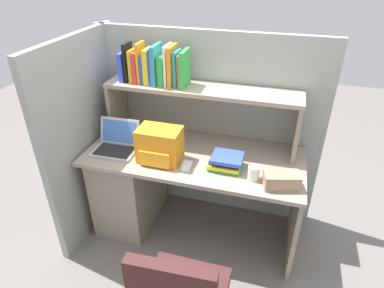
# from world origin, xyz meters

# --- Properties ---
(ground_plane) EXTENTS (8.00, 8.00, 0.00)m
(ground_plane) POSITION_xyz_m (0.00, 0.00, 0.00)
(ground_plane) COLOR slate
(desk) EXTENTS (1.60, 0.70, 0.73)m
(desk) POSITION_xyz_m (-0.39, 0.00, 0.40)
(desk) COLOR gray
(desk) RESTS_ON ground_plane
(cubicle_partition_rear) EXTENTS (1.84, 0.05, 1.55)m
(cubicle_partition_rear) POSITION_xyz_m (0.00, 0.38, 0.78)
(cubicle_partition_rear) COLOR #939991
(cubicle_partition_rear) RESTS_ON ground_plane
(cubicle_partition_left) EXTENTS (0.05, 1.06, 1.55)m
(cubicle_partition_left) POSITION_xyz_m (-0.85, -0.05, 0.78)
(cubicle_partition_left) COLOR #939991
(cubicle_partition_left) RESTS_ON ground_plane
(overhead_hutch) EXTENTS (1.44, 0.28, 0.45)m
(overhead_hutch) POSITION_xyz_m (0.00, 0.20, 1.08)
(overhead_hutch) COLOR gray
(overhead_hutch) RESTS_ON desk
(reference_books_on_shelf) EXTENTS (0.51, 0.18, 0.29)m
(reference_books_on_shelf) POSITION_xyz_m (-0.35, 0.20, 1.31)
(reference_books_on_shelf) COLOR blue
(reference_books_on_shelf) RESTS_ON overhead_hutch
(laptop) EXTENTS (0.32, 0.27, 0.22)m
(laptop) POSITION_xyz_m (-0.58, -0.09, 0.78)
(laptop) COLOR #B7BABF
(laptop) RESTS_ON desk
(backpack) EXTENTS (0.30, 0.22, 0.25)m
(backpack) POSITION_xyz_m (-0.21, -0.13, 0.85)
(backpack) COLOR orange
(backpack) RESTS_ON desk
(computer_mouse) EXTENTS (0.07, 0.11, 0.03)m
(computer_mouse) POSITION_xyz_m (-0.00, -0.18, 0.75)
(computer_mouse) COLOR silver
(computer_mouse) RESTS_ON desk
(paper_cup) EXTENTS (0.08, 0.08, 0.10)m
(paper_cup) POSITION_xyz_m (0.46, -0.18, 0.78)
(paper_cup) COLOR white
(paper_cup) RESTS_ON desk
(tissue_box) EXTENTS (0.24, 0.17, 0.10)m
(tissue_box) POSITION_xyz_m (0.64, -0.21, 0.78)
(tissue_box) COLOR #9E7F60
(tissue_box) RESTS_ON desk
(desk_book_stack) EXTENTS (0.23, 0.19, 0.10)m
(desk_book_stack) POSITION_xyz_m (0.26, -0.09, 0.78)
(desk_book_stack) COLOR green
(desk_book_stack) RESTS_ON desk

